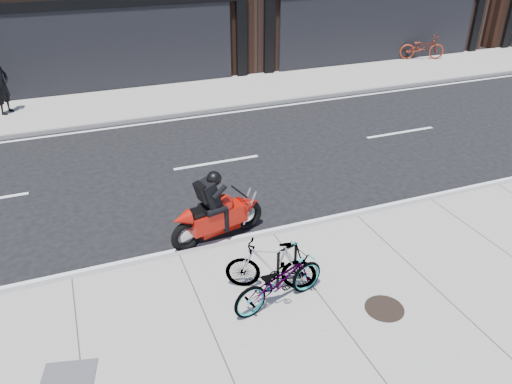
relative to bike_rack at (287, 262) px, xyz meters
name	(u,v)px	position (x,y,z in m)	size (l,w,h in m)	color
ground	(241,196)	(0.41, 3.53, -0.59)	(120.00, 120.00, 0.00)	black
sidewalk_near	(348,336)	(0.41, -1.47, -0.53)	(60.00, 6.00, 0.13)	gray
sidewalk_far	(170,98)	(0.41, 11.28, -0.53)	(60.00, 3.50, 0.13)	gray
bike_rack	(287,262)	(0.00, 0.00, 0.00)	(0.45, 0.19, 0.79)	black
bicycle_front	(279,281)	(-0.34, -0.42, 0.00)	(0.62, 1.76, 0.93)	gray
bicycle_rear	(271,266)	(-0.31, -0.01, 0.02)	(0.45, 1.60, 0.96)	gray
motorcycle	(222,211)	(-0.56, 1.99, 0.05)	(2.11, 0.76, 1.59)	black
pedestrian	(1,85)	(-5.06, 11.54, 0.49)	(0.70, 0.46, 1.91)	black
bicycle_far	(422,47)	(12.48, 12.53, 0.07)	(0.71, 2.04, 1.07)	maroon
manhole_cover	(384,308)	(1.26, -1.22, -0.46)	(0.66, 0.66, 0.01)	black
utility_grate	(67,381)	(-3.79, -0.86, -0.46)	(0.75, 0.75, 0.01)	#474749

